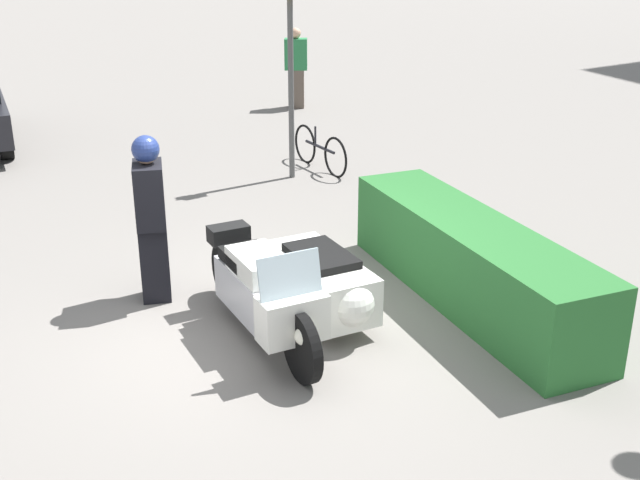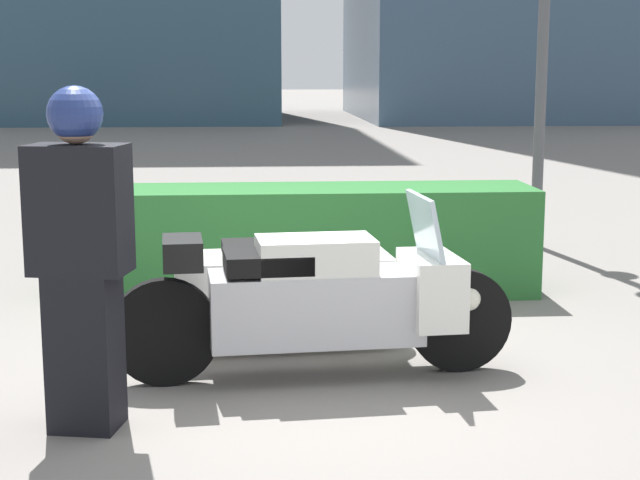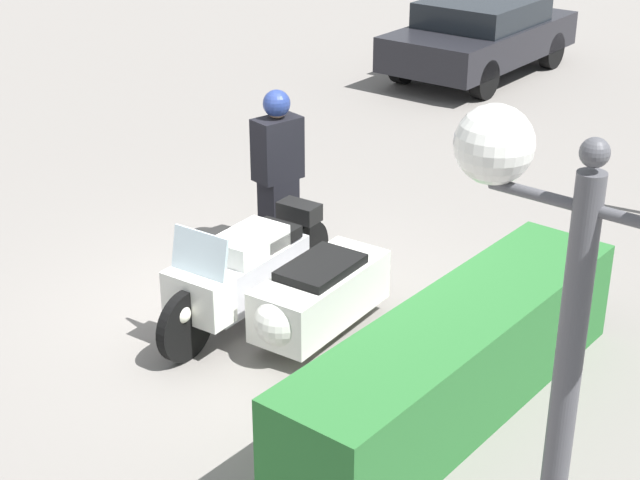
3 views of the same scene
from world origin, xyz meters
name	(u,v)px [view 2 (image 2 of 3)]	position (x,y,z in m)	size (l,w,h in m)	color
ground_plane	(273,377)	(0.00, 0.00, 0.00)	(160.00, 160.00, 0.00)	slate
police_motorcycle	(312,291)	(0.27, 0.37, 0.48)	(2.57, 1.39, 1.17)	black
officer_rider	(81,252)	(-1.04, -0.81, 0.98)	(0.56, 0.40, 1.86)	black
hedge_bush_curbside	(308,240)	(0.36, 2.37, 0.46)	(3.93, 0.89, 0.93)	#28662D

